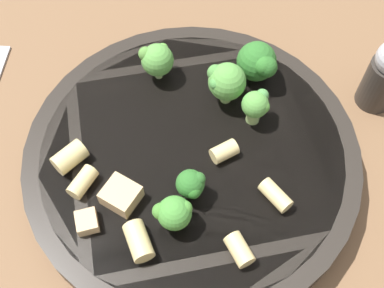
% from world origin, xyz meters
% --- Properties ---
extents(ground_plane, '(2.00, 2.00, 0.00)m').
position_xyz_m(ground_plane, '(0.00, 0.00, 0.00)').
color(ground_plane, brown).
extents(pasta_bowl, '(0.29, 0.29, 0.03)m').
position_xyz_m(pasta_bowl, '(0.00, 0.00, 0.02)').
color(pasta_bowl, '#28231E').
rests_on(pasta_bowl, ground_plane).
extents(broccoli_floret_0, '(0.03, 0.03, 0.04)m').
position_xyz_m(broccoli_floret_0, '(-0.05, 0.07, 0.05)').
color(broccoli_floret_0, '#9EC175').
rests_on(broccoli_floret_0, pasta_bowl).
extents(broccoli_floret_1, '(0.03, 0.03, 0.04)m').
position_xyz_m(broccoli_floret_1, '(0.02, 0.06, 0.06)').
color(broccoli_floret_1, '#93B766').
rests_on(broccoli_floret_1, pasta_bowl).
extents(broccoli_floret_2, '(0.02, 0.02, 0.03)m').
position_xyz_m(broccoli_floret_2, '(0.01, -0.04, 0.05)').
color(broccoli_floret_2, '#9EC175').
rests_on(broccoli_floret_2, pasta_bowl).
extents(broccoli_floret_3, '(0.03, 0.03, 0.03)m').
position_xyz_m(broccoli_floret_3, '(-0.00, -0.07, 0.05)').
color(broccoli_floret_3, '#9EC175').
rests_on(broccoli_floret_3, pasta_bowl).
extents(broccoli_floret_4, '(0.02, 0.02, 0.03)m').
position_xyz_m(broccoli_floret_4, '(0.05, 0.04, 0.05)').
color(broccoli_floret_4, '#93B766').
rests_on(broccoli_floret_4, pasta_bowl).
extents(broccoli_floret_5, '(0.04, 0.04, 0.04)m').
position_xyz_m(broccoli_floret_5, '(0.04, 0.09, 0.05)').
color(broccoli_floret_5, '#93B766').
rests_on(broccoli_floret_5, pasta_bowl).
extents(rigatoni_0, '(0.03, 0.03, 0.02)m').
position_xyz_m(rigatoni_0, '(-0.02, -0.09, 0.04)').
color(rigatoni_0, '#E0C67F').
rests_on(rigatoni_0, pasta_bowl).
extents(rigatoni_1, '(0.02, 0.03, 0.01)m').
position_xyz_m(rigatoni_1, '(-0.08, -0.05, 0.04)').
color(rigatoni_1, '#E0C67F').
rests_on(rigatoni_1, pasta_bowl).
extents(rigatoni_2, '(0.03, 0.03, 0.01)m').
position_xyz_m(rigatoni_2, '(0.05, -0.08, 0.04)').
color(rigatoni_2, '#E0C67F').
rests_on(rigatoni_2, pasta_bowl).
extents(rigatoni_3, '(0.03, 0.03, 0.01)m').
position_xyz_m(rigatoni_3, '(0.07, -0.03, 0.04)').
color(rigatoni_3, '#E0C67F').
rests_on(rigatoni_3, pasta_bowl).
extents(rigatoni_4, '(0.03, 0.02, 0.01)m').
position_xyz_m(rigatoni_4, '(0.03, 0.00, 0.04)').
color(rigatoni_4, '#E0C67F').
rests_on(rigatoni_4, pasta_bowl).
extents(rigatoni_5, '(0.03, 0.03, 0.02)m').
position_xyz_m(rigatoni_5, '(-0.10, -0.03, 0.04)').
color(rigatoni_5, '#E0C67F').
rests_on(rigatoni_5, pasta_bowl).
extents(chicken_chunk_0, '(0.02, 0.02, 0.01)m').
position_xyz_m(chicken_chunk_0, '(-0.07, -0.08, 0.04)').
color(chicken_chunk_0, tan).
rests_on(chicken_chunk_0, pasta_bowl).
extents(chicken_chunk_1, '(0.03, 0.03, 0.02)m').
position_xyz_m(chicken_chunk_1, '(-0.05, -0.06, 0.04)').
color(chicken_chunk_1, tan).
rests_on(chicken_chunk_1, pasta_bowl).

